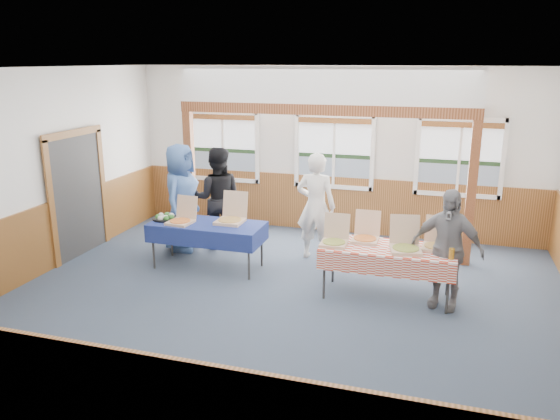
# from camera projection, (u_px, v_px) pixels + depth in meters

# --- Properties ---
(floor) EXTENTS (8.00, 8.00, 0.00)m
(floor) POSITION_uv_depth(u_px,v_px,m) (283.00, 301.00, 7.72)
(floor) COLOR #282F42
(floor) RESTS_ON ground
(ceiling) EXTENTS (8.00, 8.00, 0.00)m
(ceiling) POSITION_uv_depth(u_px,v_px,m) (283.00, 68.00, 6.87)
(ceiling) COLOR white
(ceiling) RESTS_ON wall_back
(wall_back) EXTENTS (8.00, 0.00, 8.00)m
(wall_back) POSITION_uv_depth(u_px,v_px,m) (335.00, 151.00, 10.52)
(wall_back) COLOR silver
(wall_back) RESTS_ON floor
(wall_front) EXTENTS (8.00, 0.00, 8.00)m
(wall_front) POSITION_uv_depth(u_px,v_px,m) (148.00, 297.00, 4.07)
(wall_front) COLOR silver
(wall_front) RESTS_ON floor
(wall_left) EXTENTS (0.00, 8.00, 8.00)m
(wall_left) POSITION_uv_depth(u_px,v_px,m) (35.00, 174.00, 8.42)
(wall_left) COLOR silver
(wall_left) RESTS_ON floor
(wainscot_back) EXTENTS (7.98, 0.05, 1.10)m
(wainscot_back) POSITION_uv_depth(u_px,v_px,m) (333.00, 204.00, 10.78)
(wainscot_back) COLOR brown
(wainscot_back) RESTS_ON floor
(wainscot_front) EXTENTS (7.98, 0.05, 1.10)m
(wainscot_front) POSITION_uv_depth(u_px,v_px,m) (158.00, 416.00, 4.37)
(wainscot_front) COLOR brown
(wainscot_front) RESTS_ON floor
(wainscot_left) EXTENTS (0.05, 6.98, 1.10)m
(wainscot_left) POSITION_uv_depth(u_px,v_px,m) (44.00, 239.00, 8.69)
(wainscot_left) COLOR brown
(wainscot_left) RESTS_ON floor
(cased_opening) EXTENTS (0.06, 1.30, 2.10)m
(cased_opening) POSITION_uv_depth(u_px,v_px,m) (77.00, 195.00, 9.38)
(cased_opening) COLOR #2D2D2D
(cased_opening) RESTS_ON wall_left
(window_left) EXTENTS (1.56, 0.10, 1.46)m
(window_left) POSITION_uv_depth(u_px,v_px,m) (223.00, 142.00, 11.11)
(window_left) COLOR white
(window_left) RESTS_ON wall_back
(window_mid) EXTENTS (1.56, 0.10, 1.46)m
(window_mid) POSITION_uv_depth(u_px,v_px,m) (334.00, 147.00, 10.46)
(window_mid) COLOR white
(window_mid) RESTS_ON wall_back
(window_right) EXTENTS (1.56, 0.10, 1.46)m
(window_right) POSITION_uv_depth(u_px,v_px,m) (460.00, 153.00, 9.82)
(window_right) COLOR white
(window_right) RESTS_ON wall_back
(post_left) EXTENTS (0.15, 0.15, 2.40)m
(post_left) POSITION_uv_depth(u_px,v_px,m) (190.00, 176.00, 10.22)
(post_left) COLOR #5A2B14
(post_left) RESTS_ON floor
(post_right) EXTENTS (0.15, 0.15, 2.40)m
(post_right) POSITION_uv_depth(u_px,v_px,m) (471.00, 194.00, 8.82)
(post_right) COLOR #5A2B14
(post_right) RESTS_ON floor
(cross_beam) EXTENTS (5.15, 0.18, 0.18)m
(cross_beam) POSITION_uv_depth(u_px,v_px,m) (322.00, 110.00, 9.18)
(cross_beam) COLOR #5A2B14
(cross_beam) RESTS_ON post_left
(table_left) EXTENTS (1.92, 1.04, 0.76)m
(table_left) POSITION_uv_depth(u_px,v_px,m) (207.00, 227.00, 8.81)
(table_left) COLOR #2D2D2D
(table_left) RESTS_ON floor
(table_right) EXTENTS (2.01, 1.29, 0.76)m
(table_right) POSITION_uv_depth(u_px,v_px,m) (388.00, 251.00, 7.69)
(table_right) COLOR #2D2D2D
(table_right) RESTS_ON floor
(pizza_box_a) EXTENTS (0.41, 0.48, 0.41)m
(pizza_box_a) POSITION_uv_depth(u_px,v_px,m) (181.00, 219.00, 8.79)
(pizza_box_a) COLOR tan
(pizza_box_a) RESTS_ON table_left
(pizza_box_b) EXTENTS (0.43, 0.52, 0.46)m
(pizza_box_b) POSITION_uv_depth(u_px,v_px,m) (231.00, 218.00, 8.83)
(pizza_box_b) COLOR tan
(pizza_box_b) RESTS_ON table_left
(pizza_box_c) EXTENTS (0.38, 0.46, 0.40)m
(pizza_box_c) POSITION_uv_depth(u_px,v_px,m) (334.00, 240.00, 7.78)
(pizza_box_c) COLOR tan
(pizza_box_c) RESTS_ON table_right
(pizza_box_d) EXTENTS (0.37, 0.45, 0.41)m
(pizza_box_d) POSITION_uv_depth(u_px,v_px,m) (365.00, 236.00, 7.93)
(pizza_box_d) COLOR tan
(pizza_box_d) RESTS_ON table_right
(pizza_box_e) EXTENTS (0.50, 0.57, 0.45)m
(pizza_box_e) POSITION_uv_depth(u_px,v_px,m) (405.00, 246.00, 7.52)
(pizza_box_e) COLOR tan
(pizza_box_e) RESTS_ON table_right
(pizza_box_f) EXTENTS (0.41, 0.49, 0.42)m
(pizza_box_f) POSITION_uv_depth(u_px,v_px,m) (437.00, 244.00, 7.61)
(pizza_box_f) COLOR tan
(pizza_box_f) RESTS_ON table_right
(veggie_tray) EXTENTS (0.41, 0.41, 0.09)m
(veggie_tray) POSITION_uv_depth(u_px,v_px,m) (165.00, 217.00, 9.00)
(veggie_tray) COLOR black
(veggie_tray) RESTS_ON table_left
(drink_glass) EXTENTS (0.07, 0.07, 0.15)m
(drink_glass) POSITION_uv_depth(u_px,v_px,m) (452.00, 254.00, 7.19)
(drink_glass) COLOR #A16D1A
(drink_glass) RESTS_ON table_right
(woman_white) EXTENTS (0.68, 0.46, 1.84)m
(woman_white) POSITION_uv_depth(u_px,v_px,m) (316.00, 206.00, 9.18)
(woman_white) COLOR silver
(woman_white) RESTS_ON floor
(woman_black) EXTENTS (1.05, 0.92, 1.83)m
(woman_black) POSITION_uv_depth(u_px,v_px,m) (217.00, 198.00, 9.75)
(woman_black) COLOR black
(woman_black) RESTS_ON floor
(man_blue) EXTENTS (0.67, 0.97, 1.91)m
(man_blue) POSITION_uv_depth(u_px,v_px,m) (181.00, 198.00, 9.62)
(man_blue) COLOR #3E609C
(man_blue) RESTS_ON floor
(person_grey) EXTENTS (1.05, 0.64, 1.67)m
(person_grey) POSITION_uv_depth(u_px,v_px,m) (447.00, 249.00, 7.37)
(person_grey) COLOR slate
(person_grey) RESTS_ON floor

